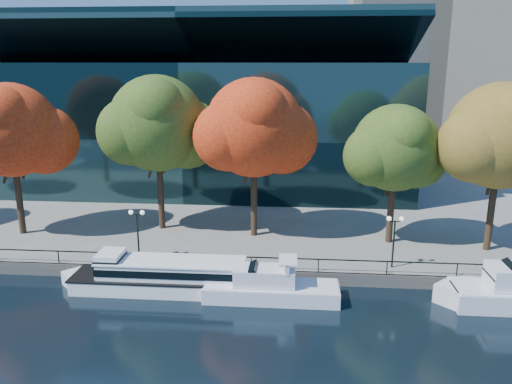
# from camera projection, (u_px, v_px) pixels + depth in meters

# --- Properties ---
(ground) EXTENTS (160.00, 160.00, 0.00)m
(ground) POSITION_uv_depth(u_px,v_px,m) (176.00, 298.00, 35.00)
(ground) COLOR black
(ground) RESTS_ON ground
(promenade) EXTENTS (90.00, 67.08, 1.00)m
(promenade) POSITION_uv_depth(u_px,v_px,m) (237.00, 176.00, 69.94)
(promenade) COLOR slate
(promenade) RESTS_ON ground
(railing) EXTENTS (88.20, 0.08, 0.99)m
(railing) POSITION_uv_depth(u_px,v_px,m) (185.00, 255.00, 37.64)
(railing) COLOR black
(railing) RESTS_ON promenade
(convention_building) EXTENTS (50.00, 24.57, 21.43)m
(convention_building) POSITION_uv_depth(u_px,v_px,m) (202.00, 123.00, 63.81)
(convention_building) COLOR black
(convention_building) RESTS_ON ground
(tour_boat) EXTENTS (14.75, 3.29, 2.80)m
(tour_boat) POSITION_uv_depth(u_px,v_px,m) (161.00, 274.00, 36.05)
(tour_boat) COLOR white
(tour_boat) RESTS_ON ground
(cruiser_near) EXTENTS (10.42, 2.68, 3.02)m
(cruiser_near) POSITION_uv_depth(u_px,v_px,m) (265.00, 286.00, 34.74)
(cruiser_near) COLOR white
(cruiser_near) RESTS_ON ground
(tree_1) EXTENTS (10.16, 8.33, 13.44)m
(tree_1) POSITION_uv_depth(u_px,v_px,m) (12.00, 132.00, 42.99)
(tree_1) COLOR black
(tree_1) RESTS_ON promenade
(tree_2) EXTENTS (10.72, 8.79, 14.06)m
(tree_2) POSITION_uv_depth(u_px,v_px,m) (159.00, 126.00, 44.33)
(tree_2) COLOR black
(tree_2) RESTS_ON promenade
(tree_3) EXTENTS (10.61, 8.70, 13.90)m
(tree_3) POSITION_uv_depth(u_px,v_px,m) (256.00, 130.00, 42.43)
(tree_3) COLOR black
(tree_3) RESTS_ON promenade
(tree_4) EXTENTS (9.00, 7.38, 11.81)m
(tree_4) POSITION_uv_depth(u_px,v_px,m) (397.00, 150.00, 41.09)
(tree_4) COLOR black
(tree_4) RESTS_ON promenade
(tree_5) EXTENTS (10.49, 8.60, 13.67)m
(tree_5) POSITION_uv_depth(u_px,v_px,m) (503.00, 138.00, 39.02)
(tree_5) COLOR black
(tree_5) RESTS_ON promenade
(lamp_1) EXTENTS (1.26, 0.36, 4.03)m
(lamp_1) POSITION_uv_depth(u_px,v_px,m) (137.00, 223.00, 38.65)
(lamp_1) COLOR black
(lamp_1) RESTS_ON promenade
(lamp_2) EXTENTS (1.26, 0.36, 4.03)m
(lamp_2) POSITION_uv_depth(u_px,v_px,m) (394.00, 230.00, 37.08)
(lamp_2) COLOR black
(lamp_2) RESTS_ON promenade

